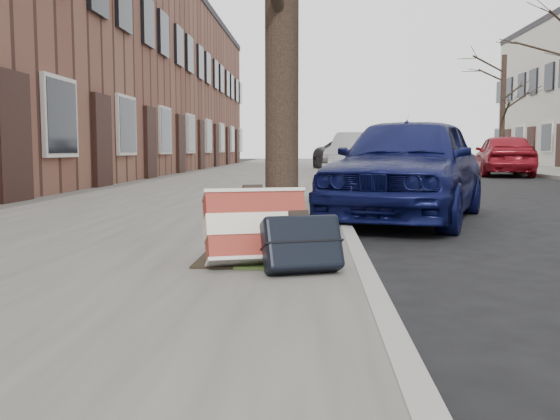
# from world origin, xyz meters

# --- Properties ---
(near_sidewalk) EXTENTS (5.00, 70.00, 0.12)m
(near_sidewalk) POSITION_xyz_m (-3.70, 15.00, 0.06)
(near_sidewalk) COLOR slate
(near_sidewalk) RESTS_ON ground
(house_near) EXTENTS (6.80, 40.00, 7.00)m
(house_near) POSITION_xyz_m (-9.60, 16.00, 3.50)
(house_near) COLOR brown
(house_near) RESTS_ON ground
(dirt_patch) EXTENTS (0.85, 0.85, 0.02)m
(dirt_patch) POSITION_xyz_m (-2.00, 1.20, 0.13)
(dirt_patch) COLOR black
(dirt_patch) RESTS_ON near_sidewalk
(suitcase_red) EXTENTS (0.76, 0.55, 0.53)m
(suitcase_red) POSITION_xyz_m (-1.99, 0.91, 0.38)
(suitcase_red) COLOR maroon
(suitcase_red) RESTS_ON near_sidewalk
(suitcase_navy) EXTENTS (0.57, 0.44, 0.40)m
(suitcase_navy) POSITION_xyz_m (-1.67, 0.66, 0.32)
(suitcase_navy) COLOR black
(suitcase_navy) RESTS_ON near_sidewalk
(car_near_front) EXTENTS (2.87, 4.36, 1.38)m
(car_near_front) POSITION_xyz_m (-0.36, 4.89, 0.69)
(car_near_front) COLOR #0D1145
(car_near_front) RESTS_ON ground
(car_near_mid) EXTENTS (2.48, 4.66, 1.46)m
(car_near_mid) POSITION_xyz_m (-0.11, 16.31, 0.73)
(car_near_mid) COLOR #999BA1
(car_near_mid) RESTS_ON ground
(car_near_back) EXTENTS (3.30, 5.20, 1.34)m
(car_near_back) POSITION_xyz_m (-0.06, 21.83, 0.67)
(car_near_back) COLOR #353439
(car_near_back) RESTS_ON ground
(car_far_back) EXTENTS (2.29, 4.47, 1.46)m
(car_far_back) POSITION_xyz_m (4.96, 18.66, 0.73)
(car_far_back) COLOR maroon
(car_far_back) RESTS_ON ground
(tree_far_c) EXTENTS (0.23, 0.23, 5.15)m
(tree_far_c) POSITION_xyz_m (7.20, 26.46, 2.69)
(tree_far_c) COLOR black
(tree_far_c) RESTS_ON far_sidewalk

